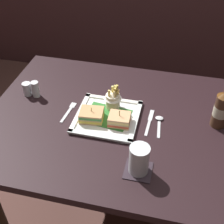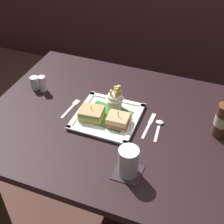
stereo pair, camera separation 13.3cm
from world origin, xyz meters
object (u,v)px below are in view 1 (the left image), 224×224
object	(u,v)px
spoon	(159,121)
salt_shaker	(27,90)
dining_table	(117,144)
fries_cup	(113,98)
fork	(69,111)
square_plate	(107,117)
knife	(150,121)
water_glass	(139,161)
sandwich_half_left	(92,115)
beer_bottle	(222,108)
sandwich_half_right	(119,119)
pepper_shaker	(36,90)

from	to	relation	value
spoon	salt_shaker	size ratio (longest dim) A/B	2.05
dining_table	fries_cup	xyz separation A→B (m)	(-0.03, 0.07, 0.22)
fork	square_plate	bearing A→B (deg)	-2.81
dining_table	salt_shaker	distance (m)	0.50
knife	spoon	distance (m)	0.04
knife	water_glass	bearing A→B (deg)	-90.43
dining_table	sandwich_half_left	size ratio (longest dim) A/B	10.79
sandwich_half_left	fork	world-z (taller)	sandwich_half_left
fork	salt_shaker	bearing A→B (deg)	162.53
square_plate	salt_shaker	xyz separation A→B (m)	(-0.41, 0.08, 0.02)
knife	salt_shaker	world-z (taller)	salt_shaker
square_plate	beer_bottle	distance (m)	0.48
spoon	salt_shaker	bearing A→B (deg)	175.37
dining_table	salt_shaker	world-z (taller)	salt_shaker
square_plate	spoon	xyz separation A→B (m)	(0.22, 0.03, -0.00)
water_glass	spoon	bearing A→B (deg)	81.39
water_glass	spoon	world-z (taller)	water_glass
sandwich_half_left	salt_shaker	xyz separation A→B (m)	(-0.35, 0.11, -0.00)
dining_table	square_plate	distance (m)	0.17
sandwich_half_right	salt_shaker	bearing A→B (deg)	166.78
sandwich_half_left	knife	bearing A→B (deg)	12.34
fries_cup	beer_bottle	world-z (taller)	beer_bottle
sandwich_half_right	water_glass	bearing A→B (deg)	-61.93
square_plate	knife	world-z (taller)	square_plate
water_glass	knife	distance (m)	0.28
knife	square_plate	bearing A→B (deg)	-172.44
sandwich_half_left	pepper_shaker	bearing A→B (deg)	160.13
fork	spoon	bearing A→B (deg)	3.07
dining_table	sandwich_half_right	size ratio (longest dim) A/B	12.37
square_plate	fries_cup	size ratio (longest dim) A/B	2.28
fries_cup	salt_shaker	bearing A→B (deg)	178.44
sandwich_half_right	salt_shaker	distance (m)	0.48
fries_cup	fork	world-z (taller)	fries_cup
dining_table	sandwich_half_right	xyz separation A→B (m)	(0.02, -0.03, 0.19)
dining_table	fork	bearing A→B (deg)	178.85
salt_shaker	sandwich_half_right	bearing A→B (deg)	-13.22
fork	knife	world-z (taller)	same
spoon	water_glass	bearing A→B (deg)	-98.61
beer_bottle	water_glass	xyz separation A→B (m)	(-0.29, -0.33, -0.04)
sandwich_half_right	pepper_shaker	world-z (taller)	sandwich_half_right
fries_cup	salt_shaker	distance (m)	0.42
salt_shaker	sandwich_half_left	bearing A→B (deg)	-17.55
spoon	dining_table	bearing A→B (deg)	-171.81
dining_table	fork	xyz separation A→B (m)	(-0.22, 0.00, 0.16)
water_glass	spoon	xyz separation A→B (m)	(0.04, 0.28, -0.05)
sandwich_half_left	sandwich_half_right	size ratio (longest dim) A/B	1.15
sandwich_half_right	dining_table	bearing A→B (deg)	118.26
beer_bottle	fork	size ratio (longest dim) A/B	1.79
beer_bottle	sandwich_half_left	bearing A→B (deg)	-169.23
sandwich_half_left	knife	xyz separation A→B (m)	(0.24, 0.05, -0.03)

